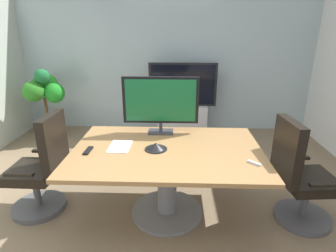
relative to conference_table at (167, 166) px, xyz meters
The scene contains 12 objects.
ground_plane 0.62m from the conference_table, 118.12° to the right, with size 6.88×6.88×0.00m, color #7A664C.
wall_back_glass_partition 2.82m from the conference_table, 92.64° to the left, with size 5.43×0.10×2.67m, color #9EB2B7.
conference_table is the anchor object (origin of this frame).
office_chair_left 1.32m from the conference_table, behind, with size 0.60×0.57×1.09m.
office_chair_right 1.32m from the conference_table, ahead, with size 0.61×0.59×1.09m.
tv_monitor 0.71m from the conference_table, 101.20° to the left, with size 0.84×0.18×0.64m.
wall_display_unit 2.36m from the conference_table, 85.55° to the left, with size 1.20×0.36×1.31m.
potted_plant 3.01m from the conference_table, 137.13° to the left, with size 0.68×0.75×1.25m.
conference_phone 0.24m from the conference_table, behind, with size 0.22×0.22×0.07m.
remote_control 0.79m from the conference_table, behind, with size 0.05×0.17×0.02m, color black.
whiteboard_marker 0.86m from the conference_table, 20.55° to the right, with size 0.13×0.02×0.02m, color silver.
paper_notepad 0.51m from the conference_table, behind, with size 0.21×0.30×0.01m, color white.
Camera 1 is at (0.23, -2.23, 1.89)m, focal length 29.19 mm.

